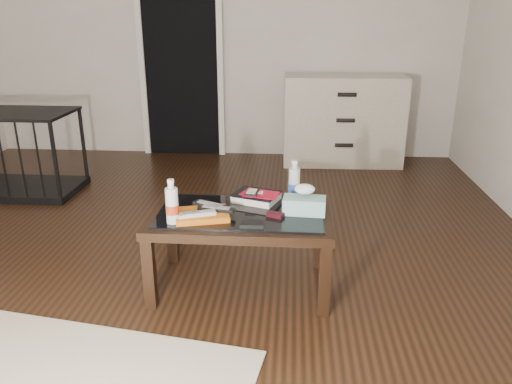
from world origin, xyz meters
TOP-DOWN VIEW (x-y plane):
  - ground at (0.00, 0.00)m, footprint 5.00×5.00m
  - doorway at (-0.40, 2.47)m, footprint 0.90×0.08m
  - coffee_table at (0.52, -0.34)m, footprint 1.00×0.60m
  - dresser at (1.31, 2.23)m, footprint 1.21×0.55m
  - pet_crate at (-1.52, 1.10)m, footprint 0.90×0.60m
  - magazines at (0.32, -0.44)m, footprint 0.32×0.28m
  - remote_silver at (0.30, -0.49)m, footprint 0.20×0.12m
  - remote_black_front at (0.40, -0.41)m, footprint 0.21×0.09m
  - remote_black_back at (0.35, -0.36)m, footprint 0.20×0.13m
  - textbook at (0.59, -0.17)m, footprint 0.30×0.27m
  - dvd_mailers at (0.61, -0.18)m, footprint 0.23×0.20m
  - ipod at (0.57, -0.19)m, footprint 0.07×0.11m
  - flip_phone at (0.71, -0.40)m, footprint 0.10×0.08m
  - wallet at (0.60, -0.54)m, footprint 0.12×0.07m
  - water_bottle_left at (0.18, -0.52)m, footprint 0.08×0.08m
  - water_bottle_right at (0.81, -0.13)m, footprint 0.08×0.08m
  - tissue_box at (0.87, -0.34)m, footprint 0.24×0.14m

SIDE VIEW (x-z plane):
  - ground at x=0.00m, z-range 0.00..0.00m
  - pet_crate at x=-1.52m, z-range -0.12..0.59m
  - coffee_table at x=0.52m, z-range 0.17..0.63m
  - dresser at x=1.31m, z-range 0.00..0.90m
  - wallet at x=0.60m, z-range 0.46..0.48m
  - flip_phone at x=0.71m, z-range 0.46..0.48m
  - magazines at x=0.32m, z-range 0.46..0.49m
  - textbook at x=0.59m, z-range 0.46..0.51m
  - remote_silver at x=0.30m, z-range 0.49..0.51m
  - remote_black_front at x=0.40m, z-range 0.49..0.51m
  - remote_black_back at x=0.35m, z-range 0.49..0.51m
  - tissue_box at x=0.87m, z-range 0.46..0.55m
  - dvd_mailers at x=0.61m, z-range 0.51..0.51m
  - ipod at x=0.57m, z-range 0.51..0.53m
  - water_bottle_left at x=0.18m, z-range 0.46..0.70m
  - water_bottle_right at x=0.81m, z-range 0.46..0.70m
  - doorway at x=-0.40m, z-range -0.01..2.06m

